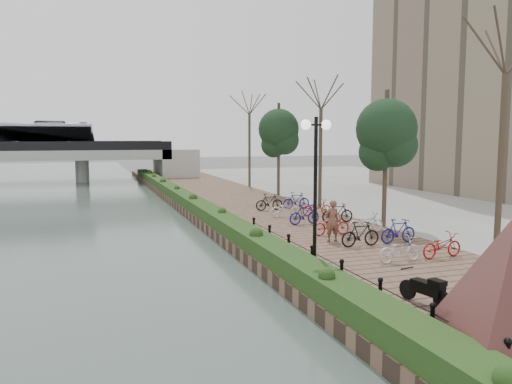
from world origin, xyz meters
name	(u,v)px	position (x,y,z in m)	size (l,w,h in m)	color
ground	(312,320)	(0.00, 0.00, 0.00)	(220.00, 220.00, 0.00)	#59595B
promenade	(250,211)	(4.00, 17.50, 0.25)	(8.00, 75.00, 0.50)	brown
inland_pavement	(461,201)	(20.00, 17.50, 0.25)	(24.00, 75.00, 0.50)	gray
hedge	(188,200)	(0.60, 20.00, 0.80)	(1.10, 56.00, 0.60)	#1D3613
chain_fence	(326,266)	(1.40, 2.00, 0.85)	(0.10, 14.10, 0.70)	black
lamppost	(316,161)	(1.37, 2.75, 4.04)	(1.02, 0.32, 4.91)	black
motorcycle	(425,289)	(2.59, -1.19, 0.94)	(0.44, 1.39, 0.87)	black
pedestrian	(332,221)	(4.00, 6.64, 1.36)	(0.63, 0.41, 1.72)	brown
bicycle_parking	(335,219)	(5.50, 9.19, 0.97)	(2.40, 14.69, 1.00)	silver
street_trees	(347,157)	(8.00, 12.68, 3.69)	(3.20, 37.12, 6.80)	#342B1E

